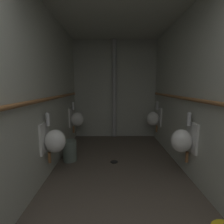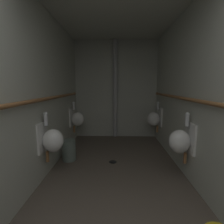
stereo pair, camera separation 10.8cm
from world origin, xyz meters
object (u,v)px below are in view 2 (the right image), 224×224
Objects in this scene: urinal_left_mid at (52,140)px; urinal_left_far at (77,119)px; urinal_right_mid at (181,141)px; standpipe_back_wall at (115,90)px; waste_bin at (69,150)px; urinal_right_far at (155,119)px; floor_drain at (113,162)px.

urinal_left_mid and urinal_left_far have the same top height.
urinal_left_mid and urinal_right_mid have the same top height.
urinal_left_far is 0.30× the size of standpipe_back_wall.
urinal_right_far is at bearing 29.19° from waste_bin.
urinal_left_mid is 1.21m from floor_drain.
floor_drain is at bearing -132.39° from urinal_right_far.
urinal_left_far and urinal_right_far have the same top height.
urinal_left_mid is 2.50m from urinal_right_far.
urinal_right_far is 1.59m from floor_drain.
waste_bin is (-1.82, 0.63, -0.41)m from urinal_right_mid.
urinal_right_mid is 2.38m from standpipe_back_wall.
standpipe_back_wall is (0.92, 0.49, 0.68)m from urinal_left_far.
floor_drain is (-0.99, -1.08, -0.60)m from urinal_right_far.
floor_drain is (-0.99, 0.56, -0.60)m from urinal_right_mid.
waste_bin is (0.06, -0.96, -0.41)m from urinal_left_far.
urinal_right_mid is 5.39× the size of floor_drain.
urinal_left_mid and urinal_right_far have the same top height.
urinal_left_far is 1.24m from standpipe_back_wall.
floor_drain is 0.85m from waste_bin.
urinal_left_mid is at bearing -113.83° from standpipe_back_wall.
urinal_left_mid is 1.00× the size of urinal_left_far.
urinal_right_mid is (1.88, 0.00, 0.00)m from urinal_left_mid.
urinal_left_far is at bearing 93.48° from waste_bin.
waste_bin is (-0.86, -1.45, -1.09)m from standpipe_back_wall.
standpipe_back_wall is at bearing 28.17° from urinal_left_far.
urinal_right_far is 1.25m from standpipe_back_wall.
standpipe_back_wall reaches higher than waste_bin.
urinal_right_far is 2.12m from waste_bin.
standpipe_back_wall is at bearing 88.72° from floor_drain.
standpipe_back_wall is 1.98m from floor_drain.
urinal_left_mid is 0.76m from waste_bin.
urinal_left_far is at bearing 90.00° from urinal_left_mid.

